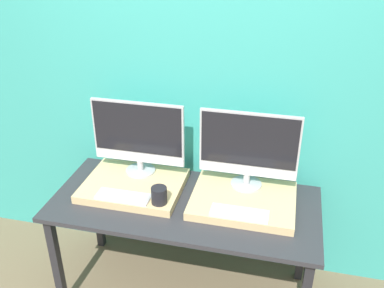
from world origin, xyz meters
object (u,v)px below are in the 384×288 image
at_px(keyboard_left, 123,196).
at_px(mug, 159,195).
at_px(keyboard_right, 239,213).
at_px(monitor_left, 138,135).
at_px(monitor_right, 249,148).

height_order(keyboard_left, mug, mug).
relative_size(keyboard_left, keyboard_right, 1.00).
height_order(monitor_left, keyboard_left, monitor_left).
bearing_deg(keyboard_right, monitor_right, 90.00).
xyz_separation_m(keyboard_left, mug, (0.23, 0.00, 0.04)).
relative_size(monitor_left, monitor_right, 1.00).
height_order(monitor_left, monitor_right, same).
height_order(keyboard_left, keyboard_right, same).
height_order(keyboard_left, monitor_right, monitor_right).
distance_m(monitor_left, mug, 0.44).
bearing_deg(keyboard_right, keyboard_left, 180.00).
xyz_separation_m(monitor_left, keyboard_right, (0.70, -0.31, -0.26)).
relative_size(monitor_left, keyboard_left, 1.82).
distance_m(keyboard_left, monitor_right, 0.81).
relative_size(monitor_right, keyboard_right, 1.82).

